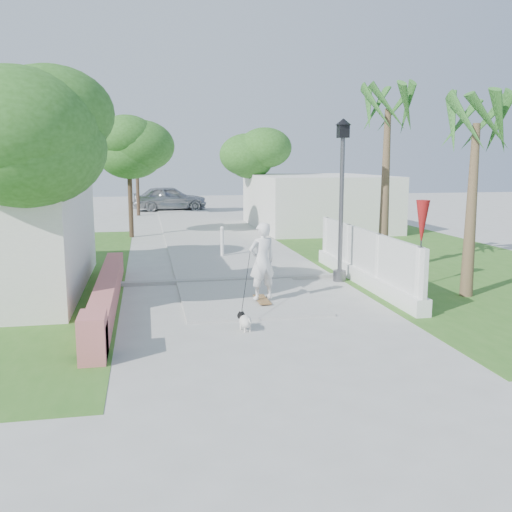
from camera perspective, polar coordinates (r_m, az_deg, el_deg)
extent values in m
plane|color=#B7B7B2|center=(10.21, 3.04, -9.51)|extent=(90.00, 90.00, 0.00)
cube|color=#B7B7B2|center=(29.64, -6.34, 3.11)|extent=(3.20, 36.00, 0.06)
cube|color=#999993|center=(15.89, -2.19, -2.38)|extent=(6.50, 0.25, 0.10)
cube|color=#356B22|center=(20.00, 17.11, -0.45)|extent=(8.00, 20.00, 0.01)
cube|color=#BF6762|center=(13.73, -14.65, -3.52)|extent=(0.45, 8.00, 0.60)
cube|color=#BF6762|center=(10.05, -16.00, -7.81)|extent=(0.45, 0.80, 0.80)
cube|color=white|center=(15.79, 10.67, -2.06)|extent=(0.35, 7.00, 0.40)
cube|color=white|center=(15.66, 10.75, 0.63)|extent=(0.10, 7.00, 1.10)
cube|color=white|center=(12.82, 15.99, -2.45)|extent=(0.14, 0.14, 1.50)
cube|color=white|center=(14.78, 12.15, -0.73)|extent=(0.14, 0.14, 1.50)
cube|color=white|center=(16.79, 9.23, 0.58)|extent=(0.14, 0.14, 1.50)
cube|color=white|center=(18.66, 7.12, 1.53)|extent=(0.14, 0.14, 1.50)
cube|color=silver|center=(28.68, 6.03, 5.45)|extent=(6.00, 8.00, 2.60)
cylinder|color=#59595E|center=(16.08, 8.35, -1.96)|extent=(0.36, 0.36, 0.30)
cylinder|color=#59595E|center=(15.82, 8.51, 4.62)|extent=(0.12, 0.12, 4.00)
cube|color=black|center=(15.78, 8.71, 12.23)|extent=(0.28, 0.28, 0.35)
cone|color=black|center=(15.80, 8.73, 13.14)|extent=(0.44, 0.44, 0.18)
cylinder|color=white|center=(19.73, -3.41, 1.29)|extent=(0.12, 0.12, 1.00)
sphere|color=white|center=(19.67, -3.42, 2.79)|extent=(0.14, 0.14, 0.14)
cylinder|color=#59595E|center=(15.77, 16.16, 0.67)|extent=(0.04, 0.04, 2.00)
cone|color=#A81819|center=(15.69, 16.28, 3.20)|extent=(0.36, 0.36, 1.20)
cylinder|color=#4C3826|center=(12.62, -20.68, 2.53)|extent=(0.20, 0.20, 3.85)
ellipsoid|color=#265618|center=(12.55, -21.13, 10.02)|extent=(3.60, 3.60, 2.70)
ellipsoid|color=#265618|center=(12.33, -20.46, 11.71)|extent=(3.06, 3.06, 2.30)
ellipsoid|color=#265618|center=(12.81, -22.07, 13.09)|extent=(2.70, 2.70, 2.02)
cylinder|color=#4C3826|center=(18.20, -20.91, 3.94)|extent=(0.20, 0.20, 3.50)
ellipsoid|color=#265618|center=(18.14, -21.20, 8.66)|extent=(3.20, 3.20, 2.40)
ellipsoid|color=#265618|center=(17.91, -20.74, 9.80)|extent=(2.72, 2.72, 2.05)
ellipsoid|color=#265618|center=(18.38, -21.85, 10.81)|extent=(2.40, 2.40, 1.79)
cylinder|color=#4C3826|center=(25.41, -12.47, 6.16)|extent=(0.20, 0.20, 3.85)
ellipsoid|color=#265618|center=(25.37, -12.61, 9.88)|extent=(3.40, 3.40, 2.55)
ellipsoid|color=#265618|center=(25.17, -12.19, 10.70)|extent=(2.89, 2.89, 2.18)
ellipsoid|color=#265618|center=(25.59, -13.11, 11.43)|extent=(2.55, 2.55, 1.90)
cylinder|color=#4C3826|center=(29.92, -0.25, 6.53)|extent=(0.20, 0.20, 3.50)
ellipsoid|color=#265618|center=(29.88, -0.25, 9.41)|extent=(3.00, 3.00, 2.25)
ellipsoid|color=#265618|center=(29.73, 0.21, 10.08)|extent=(2.55, 2.55, 1.92)
ellipsoid|color=#265618|center=(30.05, -0.71, 10.74)|extent=(2.25, 2.25, 1.68)
cylinder|color=#4C3826|center=(35.39, -11.76, 7.09)|extent=(0.20, 0.20, 3.85)
ellipsoid|color=#265618|center=(35.36, -11.86, 9.76)|extent=(3.20, 3.20, 2.40)
ellipsoid|color=#265618|center=(35.17, -11.55, 10.34)|extent=(2.72, 2.72, 2.05)
ellipsoid|color=#265618|center=(35.58, -12.22, 10.87)|extent=(2.40, 2.40, 1.79)
cone|color=brown|center=(17.35, 12.78, 6.24)|extent=(0.32, 0.32, 4.80)
cone|color=brown|center=(14.82, 20.71, 4.16)|extent=(0.32, 0.32, 4.20)
cube|color=olive|center=(13.44, 0.60, -4.36)|extent=(0.52, 0.98, 0.02)
imported|color=white|center=(13.25, 0.61, -0.51)|extent=(0.75, 0.60, 1.81)
cylinder|color=gray|center=(13.12, 0.53, -5.00)|extent=(0.03, 0.07, 0.07)
cylinder|color=gray|center=(13.15, 1.26, -4.97)|extent=(0.03, 0.07, 0.07)
cylinder|color=gray|center=(13.76, -0.03, -4.31)|extent=(0.03, 0.07, 0.07)
cylinder|color=gray|center=(13.79, 0.66, -4.28)|extent=(0.03, 0.07, 0.07)
ellipsoid|color=silver|center=(11.32, -1.07, -6.58)|extent=(0.34, 0.45, 0.25)
sphere|color=black|center=(11.46, -1.49, -5.98)|extent=(0.16, 0.16, 0.16)
sphere|color=silver|center=(11.53, -1.66, -5.98)|extent=(0.08, 0.08, 0.08)
cone|color=black|center=(11.43, -1.67, -5.63)|extent=(0.05, 0.05, 0.06)
cone|color=black|center=(11.46, -1.32, -5.59)|extent=(0.05, 0.05, 0.06)
cylinder|color=silver|center=(11.42, -1.54, -7.13)|extent=(0.03, 0.03, 0.11)
cylinder|color=silver|center=(11.46, -1.02, -7.06)|extent=(0.03, 0.03, 0.11)
cylinder|color=silver|center=(11.25, -1.12, -7.38)|extent=(0.03, 0.03, 0.11)
cylinder|color=silver|center=(11.30, -0.60, -7.31)|extent=(0.03, 0.03, 0.11)
cylinder|color=silver|center=(11.14, -0.64, -6.49)|extent=(0.05, 0.10, 0.10)
imported|color=#ABAEB3|center=(38.63, -8.62, 5.74)|extent=(4.97, 2.26, 1.66)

